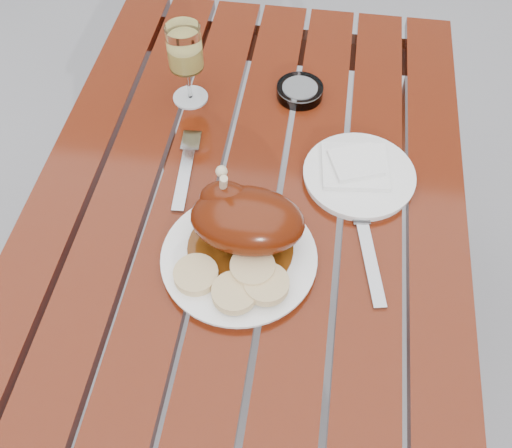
{
  "coord_description": "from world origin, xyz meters",
  "views": [
    {
      "loc": [
        0.11,
        -0.66,
        1.57
      ],
      "look_at": [
        0.03,
        -0.09,
        0.78
      ],
      "focal_mm": 40.0,
      "sensor_mm": 36.0,
      "label": 1
    }
  ],
  "objects": [
    {
      "name": "ground",
      "position": [
        0.0,
        0.0,
        0.0
      ],
      "size": [
        60.0,
        60.0,
        0.0
      ],
      "primitive_type": "plane",
      "color": "slate",
      "rests_on": "ground"
    },
    {
      "name": "table",
      "position": [
        0.0,
        0.0,
        0.38
      ],
      "size": [
        0.8,
        1.2,
        0.75
      ],
      "primitive_type": "cube",
      "color": "#66220C",
      "rests_on": "ground"
    },
    {
      "name": "dinner_plate",
      "position": [
        0.01,
        -0.15,
        0.76
      ],
      "size": [
        0.35,
        0.35,
        0.02
      ],
      "primitive_type": "cylinder",
      "rotation": [
        0.0,
        0.0,
        -0.39
      ],
      "color": "white",
      "rests_on": "table"
    },
    {
      "name": "roast_duck",
      "position": [
        0.01,
        -0.11,
        0.82
      ],
      "size": [
        0.19,
        0.18,
        0.14
      ],
      "color": "#5B2B0A",
      "rests_on": "dinner_plate"
    },
    {
      "name": "bread_dumplings",
      "position": [
        0.02,
        -0.21,
        0.78
      ],
      "size": [
        0.19,
        0.12,
        0.03
      ],
      "color": "#E0C088",
      "rests_on": "dinner_plate"
    },
    {
      "name": "wine_glass",
      "position": [
        -0.16,
        0.24,
        0.84
      ],
      "size": [
        0.08,
        0.08,
        0.17
      ],
      "primitive_type": "cylinder",
      "rotation": [
        0.0,
        0.0,
        0.06
      ],
      "color": "#EAD76A",
      "rests_on": "table"
    },
    {
      "name": "side_plate",
      "position": [
        0.2,
        0.06,
        0.76
      ],
      "size": [
        0.27,
        0.27,
        0.02
      ],
      "primitive_type": "cylinder",
      "rotation": [
        0.0,
        0.0,
        -0.35
      ],
      "color": "white",
      "rests_on": "table"
    },
    {
      "name": "napkin",
      "position": [
        0.19,
        0.07,
        0.77
      ],
      "size": [
        0.13,
        0.13,
        0.01
      ],
      "primitive_type": "cube",
      "rotation": [
        0.0,
        0.0,
        0.11
      ],
      "color": "white",
      "rests_on": "side_plate"
    },
    {
      "name": "ashtray",
      "position": [
        0.07,
        0.28,
        0.76
      ],
      "size": [
        0.12,
        0.12,
        0.02
      ],
      "primitive_type": "cylinder",
      "rotation": [
        0.0,
        0.0,
        -0.26
      ],
      "color": "#B2B7BC",
      "rests_on": "table"
    },
    {
      "name": "fork",
      "position": [
        -0.13,
        0.03,
        0.75
      ],
      "size": [
        0.04,
        0.19,
        0.01
      ],
      "primitive_type": "cube",
      "rotation": [
        0.0,
        0.0,
        0.08
      ],
      "color": "gray",
      "rests_on": "table"
    },
    {
      "name": "knife",
      "position": [
        0.22,
        -0.1,
        0.75
      ],
      "size": [
        0.07,
        0.23,
        0.01
      ],
      "primitive_type": "cube",
      "rotation": [
        0.0,
        0.0,
        0.21
      ],
      "color": "gray",
      "rests_on": "table"
    }
  ]
}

